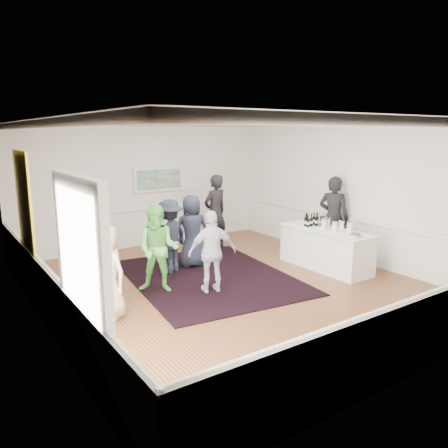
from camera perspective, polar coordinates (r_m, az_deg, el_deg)
floor at (r=8.86m, az=0.80°, el=-8.05°), size 8.00×8.00×0.00m
ceiling at (r=8.33m, az=0.86°, el=13.13°), size 7.00×8.00×0.02m
wall_left at (r=7.08m, az=-23.05°, el=-0.63°), size 0.02×8.00×3.20m
wall_right at (r=10.82m, az=16.21°, el=3.86°), size 0.02×8.00×3.20m
wall_back at (r=11.91m, az=-10.34°, el=4.83°), size 7.00×0.02×3.20m
wall_front at (r=5.73m, az=24.52°, el=-3.51°), size 7.00×0.02×3.20m
wainscoting at (r=8.70m, az=0.81°, el=-4.95°), size 7.00×8.00×1.00m
mirror at (r=8.31m, az=-24.64°, el=2.37°), size 0.05×1.25×1.85m
doorway at (r=5.34m, az=-18.18°, el=-6.14°), size 0.10×1.78×2.56m
landscape_painting at (r=12.01m, az=-8.51°, el=5.81°), size 1.44×0.06×0.66m
area_rug at (r=9.37m, az=-1.98°, el=-6.87°), size 3.59×4.44×0.02m
serving_table at (r=10.11m, az=13.11°, el=-3.15°), size 0.84×2.22×0.90m
bartender at (r=10.84m, az=14.09°, el=0.80°), size 0.72×0.86×2.01m
guest_tan at (r=7.36m, az=-15.17°, el=-6.08°), size 0.82×0.93×1.60m
guest_green at (r=8.41m, az=-8.59°, el=-3.24°), size 1.04×1.01×1.69m
guest_lilac at (r=8.30m, az=-1.54°, el=-3.66°), size 1.00×0.64×1.59m
guest_dark_a at (r=9.52m, az=-7.12°, el=-1.62°), size 1.21×1.01×1.62m
guest_dark_b at (r=11.37m, az=-1.16°, el=1.54°), size 0.78×0.58×1.96m
guest_navy at (r=9.93m, az=-4.23°, el=-0.91°), size 0.90×0.69×1.65m
wine_bottles at (r=10.29m, az=11.26°, el=0.62°), size 0.45×0.28×0.31m
juice_pitchers at (r=9.82m, az=14.58°, el=-0.28°), size 0.36×0.64×0.24m
ice_bucket at (r=10.16m, az=13.05°, el=0.16°), size 0.26×0.26×0.25m
nut_bowl at (r=9.43m, az=16.81°, el=-1.41°), size 0.29×0.29×0.08m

